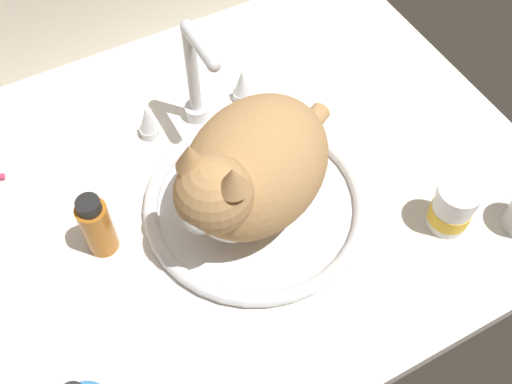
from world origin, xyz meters
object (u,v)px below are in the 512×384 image
at_px(pill_bottle, 452,208).
at_px(amber_bottle, 97,226).
at_px(cat, 249,171).
at_px(sink_basin, 256,203).
at_px(faucet, 196,86).

relative_size(pill_bottle, amber_bottle, 0.75).
bearing_deg(amber_bottle, cat, -14.51).
bearing_deg(amber_bottle, sink_basin, -11.64).
bearing_deg(amber_bottle, faucet, 34.18).
height_order(sink_basin, faucet, faucet).
xyz_separation_m(sink_basin, amber_bottle, (-0.23, 0.05, 0.04)).
bearing_deg(cat, sink_basin, 28.62).
relative_size(sink_basin, amber_bottle, 3.01).
xyz_separation_m(faucet, cat, (-0.01, -0.21, 0.03)).
distance_m(faucet, cat, 0.21).
xyz_separation_m(faucet, pill_bottle, (0.24, -0.36, -0.04)).
bearing_deg(cat, amber_bottle, 165.49).
distance_m(sink_basin, cat, 0.10).
bearing_deg(sink_basin, pill_bottle, -33.96).
relative_size(faucet, cat, 0.62).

